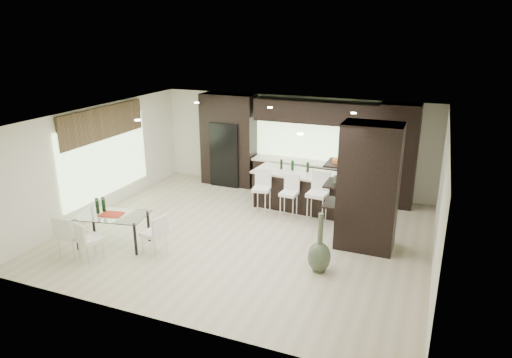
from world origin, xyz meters
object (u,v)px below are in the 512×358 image
at_px(bench, 290,196).
at_px(chair_end, 154,236).
at_px(stool_mid, 289,201).
at_px(stool_left, 261,197).
at_px(stool_right, 317,203).
at_px(chair_near, 90,242).
at_px(dining_table, 113,230).
at_px(floor_vase, 320,243).
at_px(chair_far, 72,237).
at_px(kitchen_island, 298,190).

xyz_separation_m(bench, chair_end, (-1.75, -3.75, 0.18)).
xyz_separation_m(stool_mid, chair_end, (-2.01, -2.81, -0.05)).
xyz_separation_m(stool_left, stool_right, (1.43, -0.02, 0.04)).
bearing_deg(stool_left, chair_near, -132.27).
bearing_deg(bench, dining_table, -113.98).
height_order(stool_left, stool_right, stool_right).
relative_size(floor_vase, chair_end, 1.51).
distance_m(stool_mid, chair_far, 4.98).
xyz_separation_m(floor_vase, dining_table, (-4.40, -0.56, -0.25)).
relative_size(kitchen_island, dining_table, 1.57).
bearing_deg(dining_table, stool_left, 38.90).
bearing_deg(floor_vase, chair_far, -165.16).
distance_m(kitchen_island, dining_table, 4.73).
bearing_deg(chair_end, dining_table, 100.55).
distance_m(floor_vase, chair_near, 4.58).
bearing_deg(stool_right, chair_end, -129.33).
height_order(dining_table, chair_far, chair_far).
relative_size(bench, chair_near, 1.46).
relative_size(floor_vase, chair_far, 1.42).
bearing_deg(chair_end, floor_vase, -69.96).
height_order(kitchen_island, chair_far, kitchen_island).
bearing_deg(chair_far, floor_vase, 13.53).
xyz_separation_m(stool_left, bench, (0.45, 0.95, -0.25)).
bearing_deg(chair_far, stool_mid, 43.85).
height_order(stool_right, chair_end, stool_right).
relative_size(floor_vase, chair_near, 1.53).
distance_m(stool_right, chair_end, 3.90).
xyz_separation_m(stool_right, dining_table, (-3.77, -2.78, -0.16)).
bearing_deg(stool_mid, chair_end, -121.53).
bearing_deg(stool_left, floor_vase, -55.93).
xyz_separation_m(bench, chair_near, (-2.79, -4.46, 0.17)).
xyz_separation_m(stool_mid, chair_near, (-3.05, -3.52, -0.05)).
relative_size(stool_left, floor_vase, 0.77).
bearing_deg(dining_table, stool_right, 25.18).
relative_size(stool_mid, bench, 0.78).
height_order(stool_right, bench, stool_right).
relative_size(kitchen_island, stool_right, 2.27).
height_order(floor_vase, chair_near, floor_vase).
relative_size(stool_left, chair_near, 1.19).
relative_size(stool_left, dining_table, 0.63).
xyz_separation_m(chair_near, chair_far, (-0.46, -0.02, 0.03)).
xyz_separation_m(stool_mid, floor_vase, (1.35, -2.25, 0.16)).
bearing_deg(bench, kitchen_island, -14.95).
height_order(chair_near, chair_end, chair_end).
distance_m(stool_left, chair_far, 4.50).
bearing_deg(floor_vase, chair_near, -163.87).
relative_size(kitchen_island, chair_far, 2.74).
xyz_separation_m(stool_mid, chair_far, (-3.51, -3.54, -0.02)).
bearing_deg(stool_mid, dining_table, -133.26).
bearing_deg(floor_vase, stool_right, 105.92).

